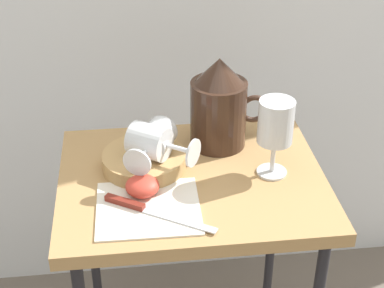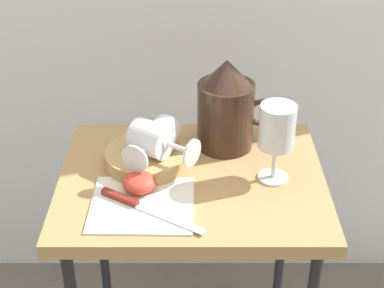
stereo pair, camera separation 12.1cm
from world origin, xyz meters
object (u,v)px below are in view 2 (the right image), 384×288
Objects in this scene: table at (192,204)px; wine_glass_tipped_near at (153,139)px; basket_tray at (147,158)px; wine_glass_tipped_far at (158,137)px; knife at (136,205)px; apple_half_left at (139,183)px; pitcher at (226,112)px; wine_glass_upright at (277,131)px.

wine_glass_tipped_near reaches higher than table.
wine_glass_tipped_far reaches higher than basket_tray.
basket_tray is 0.86× the size of knife.
apple_half_left is 0.06m from knife.
pitcher is at bearing 44.97° from apple_half_left.
wine_glass_tipped_far is at bearing 76.87° from knife.
apple_half_left is (-0.11, -0.05, 0.09)m from table.
wine_glass_tipped_near is 0.02m from wine_glass_tipped_far.
pitcher reaches higher than wine_glass_tipped_near.
basket_tray is 2.62× the size of apple_half_left.
apple_half_left is at bearing -170.16° from wine_glass_upright.
table is 0.15m from apple_half_left.
wine_glass_upright is 1.12× the size of wine_glass_tipped_far.
apple_half_left is (-0.02, -0.09, -0.05)m from wine_glass_tipped_near.
wine_glass_upright is at bearing 9.84° from apple_half_left.
wine_glass_upright reaches higher than apple_half_left.
pitcher is 0.26m from apple_half_left.
table is 0.22m from pitcher.
wine_glass_tipped_far is at bearing -151.22° from pitcher.
wine_glass_upright is 2.50× the size of apple_half_left.
wine_glass_tipped_near is (0.02, -0.01, 0.05)m from basket_tray.
wine_glass_tipped_near is at bearing 158.87° from table.
pitcher is (0.08, 0.13, 0.16)m from table.
wine_glass_tipped_far is at bearing 71.36° from apple_half_left.
basket_tray is (-0.10, 0.04, 0.09)m from table.
wine_glass_upright is at bearing 20.08° from knife.
basket_tray is 0.20m from pitcher.
wine_glass_upright is 0.25m from wine_glass_tipped_far.
basket_tray is at bearing -178.20° from wine_glass_tipped_far.
table is 3.24× the size of pitcher.
wine_glass_tipped_near is 2.26× the size of apple_half_left.
wine_glass_upright is at bearing -10.91° from basket_tray.
pitcher is 3.08× the size of apple_half_left.
pitcher is 0.17m from wine_glass_upright.
wine_glass_tipped_far is (-0.15, -0.08, -0.02)m from pitcher.
basket_tray reaches higher than knife.
wine_glass_tipped_far is (0.03, 0.00, 0.05)m from basket_tray.
wine_glass_tipped_far is 0.17m from knife.
wine_glass_tipped_near is 0.10m from apple_half_left.
table is 0.17m from wine_glass_tipped_near.
apple_half_left is at bearing -94.83° from basket_tray.
wine_glass_tipped_near is (-0.25, 0.04, -0.04)m from wine_glass_upright.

